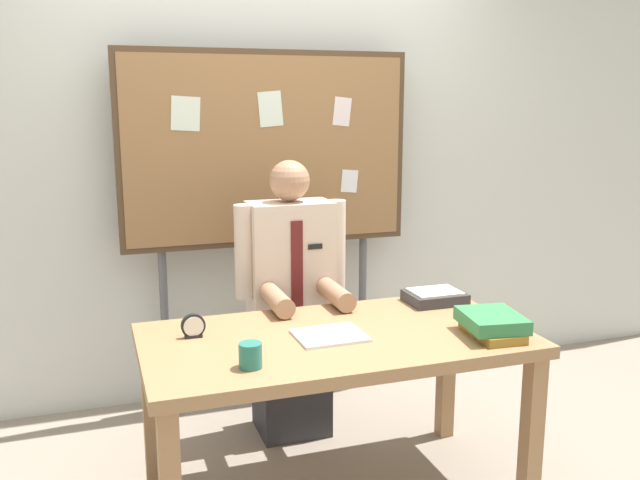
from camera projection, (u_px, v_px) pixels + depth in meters
name	position (u px, v px, depth m)	size (l,w,h in m)	color
back_wall	(258.00, 154.00, 3.79)	(6.40, 0.08, 2.70)	silver
desk	(335.00, 355.00, 2.76)	(1.54, 0.81, 0.72)	#9E754C
person	(291.00, 311.00, 3.35)	(0.55, 0.56, 1.37)	#2D2D33
bulletin_board	(267.00, 154.00, 3.59)	(1.54, 0.09, 1.90)	#4C3823
book_stack	(492.00, 324.00, 2.72)	(0.26, 0.29, 0.09)	olive
open_notebook	(330.00, 335.00, 2.72)	(0.27, 0.23, 0.01)	white
desk_clock	(193.00, 327.00, 2.70)	(0.10, 0.04, 0.10)	black
coffee_mug	(250.00, 355.00, 2.40)	(0.08, 0.08, 0.09)	#267266
paper_tray	(435.00, 297.00, 3.17)	(0.26, 0.20, 0.06)	#333338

